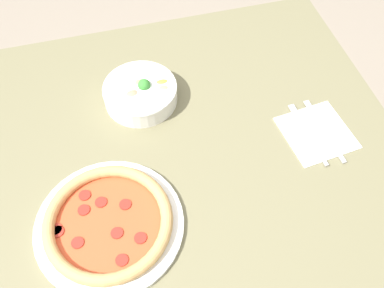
% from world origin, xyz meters
% --- Properties ---
extents(ground_plane, '(8.00, 8.00, 0.00)m').
position_xyz_m(ground_plane, '(0.00, 0.00, 0.00)').
color(ground_plane, gray).
extents(dining_table, '(1.17, 0.96, 0.73)m').
position_xyz_m(dining_table, '(0.00, 0.00, 0.63)').
color(dining_table, '#706B4C').
rests_on(dining_table, ground_plane).
extents(pizza, '(0.32, 0.32, 0.04)m').
position_xyz_m(pizza, '(-0.15, -0.15, 0.74)').
color(pizza, white).
rests_on(pizza, dining_table).
extents(bowl, '(0.19, 0.19, 0.07)m').
position_xyz_m(bowl, '(-0.01, 0.19, 0.76)').
color(bowl, white).
rests_on(bowl, dining_table).
extents(napkin, '(0.18, 0.18, 0.00)m').
position_xyz_m(napkin, '(0.39, -0.03, 0.73)').
color(napkin, white).
rests_on(napkin, dining_table).
extents(fork, '(0.02, 0.19, 0.00)m').
position_xyz_m(fork, '(0.36, -0.03, 0.73)').
color(fork, silver).
rests_on(fork, napkin).
extents(knife, '(0.02, 0.20, 0.01)m').
position_xyz_m(knife, '(0.41, -0.04, 0.73)').
color(knife, silver).
rests_on(knife, napkin).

